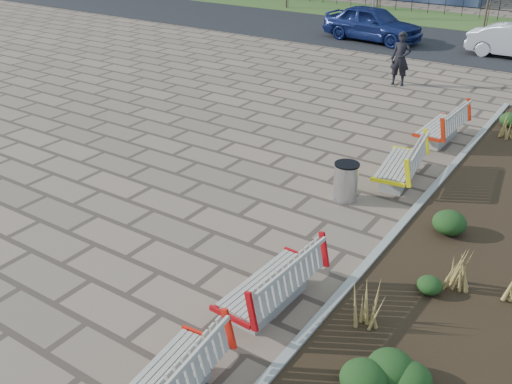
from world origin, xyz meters
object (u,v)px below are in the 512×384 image
Objects in this scene: litter_bin at (346,182)px; bench_a at (161,379)px; bench_c at (399,162)px; bench_d at (441,124)px; pedestrian at (401,59)px; car_blue at (373,23)px; bench_b at (269,280)px.

bench_a is at bearing -84.70° from litter_bin.
bench_c is 3.10m from bench_d.
pedestrian is (-2.36, 9.22, 0.52)m from litter_bin.
bench_a is 1.00× the size of bench_d.
bench_c is at bearing 84.53° from bench_a.
bench_c is at bearing -75.94° from pedestrian.
pedestrian is (-2.98, 7.66, 0.45)m from bench_c.
pedestrian is at bearing 103.29° from bench_c.
bench_a is 16.19m from pedestrian.
bench_d is 4.70m from litter_bin.
car_blue reaches higher than bench_c.
pedestrian is at bearing 125.67° from bench_d.
bench_b reaches higher than litter_bin.
car_blue is at bearing 111.65° from litter_bin.
bench_c is at bearing -87.43° from bench_d.
bench_b is at bearing -84.58° from pedestrian.
bench_a is 23.17m from car_blue.
litter_bin is at bearing -95.01° from bench_d.
pedestrian is at bearing 105.30° from bench_b.
bench_c is 2.42× the size of litter_bin.
bench_b and bench_d have the same top height.
bench_d is at bearing -64.08° from pedestrian.
bench_c is 15.48m from car_blue.
bench_d is (0.00, 3.10, 0.00)m from bench_c.
pedestrian reaches higher than litter_bin.
bench_d is (0.00, 8.76, 0.00)m from bench_b.
pedestrian is at bearing 95.13° from bench_a.
litter_bin is at bearing 101.30° from bench_b.
bench_c is (0.00, 8.24, 0.00)m from bench_a.
bench_a is 6.72m from litter_bin.
bench_d is (0.00, 11.34, 0.00)m from bench_a.
car_blue reaches higher than litter_bin.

